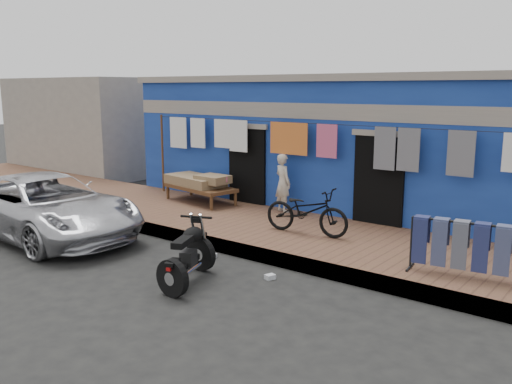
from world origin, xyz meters
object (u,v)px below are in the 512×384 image
motorcycle (187,253)px  seated_person (283,183)px  jeans_rack (471,249)px  car (46,205)px  bicycle (307,206)px  charpoy (200,188)px

motorcycle → seated_person: bearing=81.2°
motorcycle → jeans_rack: size_ratio=0.86×
car → bicycle: bicycle is taller
bicycle → jeans_rack: bearing=-106.2°
seated_person → motorcycle: (1.11, -4.20, -0.42)m
seated_person → motorcycle: bearing=127.4°
motorcycle → jeans_rack: 4.32m
car → charpoy: size_ratio=2.18×
seated_person → bicycle: size_ratio=0.77×
car → charpoy: (0.91, 3.66, -0.08)m
seated_person → car: bearing=75.0°
jeans_rack → seated_person: bearing=158.2°
seated_person → charpoy: seated_person is taller
car → bicycle: (4.62, 2.75, 0.14)m
seated_person → jeans_rack: size_ratio=0.71×
motorcycle → bicycle: bearing=58.9°
seated_person → jeans_rack: 5.14m
bicycle → jeans_rack: 3.33m
car → seated_person: bearing=-36.1°
car → motorcycle: (4.24, -0.13, -0.17)m
car → jeans_rack: size_ratio=2.53×
charpoy → jeans_rack: jeans_rack is taller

